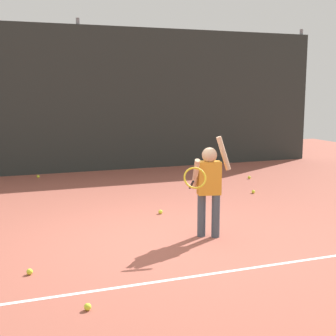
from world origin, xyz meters
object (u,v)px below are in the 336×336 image
at_px(tennis_ball_3, 249,177).
at_px(tennis_ball_4, 253,192).
at_px(tennis_ball_0, 88,307).
at_px(tennis_ball_2, 160,212).
at_px(tennis_ball_6, 38,176).
at_px(tennis_ball_8, 30,272).
at_px(tennis_player, 208,184).

height_order(tennis_ball_3, tennis_ball_4, same).
bearing_deg(tennis_ball_0, tennis_ball_3, 48.05).
distance_m(tennis_ball_2, tennis_ball_3, 3.53).
bearing_deg(tennis_ball_6, tennis_ball_0, -91.49).
bearing_deg(tennis_ball_6, tennis_ball_8, -95.98).
xyz_separation_m(tennis_ball_3, tennis_ball_6, (-4.36, 1.74, 0.00)).
xyz_separation_m(tennis_player, tennis_ball_8, (-2.34, -0.54, -0.69)).
height_order(tennis_ball_6, tennis_ball_8, same).
relative_size(tennis_ball_6, tennis_ball_8, 1.00).
bearing_deg(tennis_player, tennis_ball_2, 110.77).
relative_size(tennis_ball_0, tennis_ball_8, 1.00).
distance_m(tennis_player, tennis_ball_3, 4.40).
height_order(tennis_player, tennis_ball_4, tennis_player).
relative_size(tennis_ball_2, tennis_ball_8, 1.00).
xyz_separation_m(tennis_ball_0, tennis_ball_2, (1.71, 2.92, 0.00)).
bearing_deg(tennis_ball_2, tennis_player, -81.47).
distance_m(tennis_ball_3, tennis_ball_4, 1.48).
height_order(tennis_ball_2, tennis_ball_8, same).
bearing_deg(tennis_ball_3, tennis_ball_4, -116.87).
relative_size(tennis_ball_0, tennis_ball_3, 1.00).
relative_size(tennis_ball_0, tennis_ball_2, 1.00).
bearing_deg(tennis_ball_4, tennis_ball_2, -159.46).
relative_size(tennis_player, tennis_ball_2, 20.46).
bearing_deg(tennis_ball_4, tennis_ball_0, -136.07).
height_order(tennis_player, tennis_ball_0, tennis_player).
distance_m(tennis_ball_0, tennis_ball_6, 6.78).
relative_size(tennis_ball_2, tennis_ball_3, 1.00).
xyz_separation_m(tennis_player, tennis_ball_3, (2.62, 3.47, -0.69)).
bearing_deg(tennis_player, tennis_ball_6, 120.70).
distance_m(tennis_ball_0, tennis_ball_2, 3.38).
bearing_deg(tennis_ball_2, tennis_ball_6, 111.69).
distance_m(tennis_ball_6, tennis_ball_8, 5.77).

